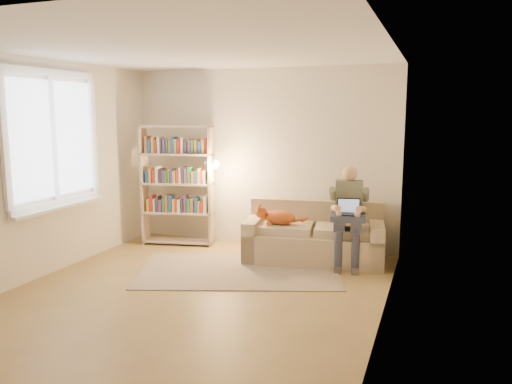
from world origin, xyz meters
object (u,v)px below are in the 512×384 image
at_px(sofa, 314,239).
at_px(laptop, 344,210).
at_px(cat, 280,217).
at_px(bookshelf, 178,179).
at_px(person, 349,210).

distance_m(sofa, laptop, 0.66).
height_order(cat, bookshelf, bookshelf).
bearing_deg(laptop, person, 60.80).
relative_size(person, cat, 2.02).
relative_size(sofa, laptop, 5.98).
bearing_deg(bookshelf, cat, -20.92).
height_order(cat, laptop, laptop).
bearing_deg(laptop, bookshelf, 165.43).
distance_m(person, laptop, 0.12).
bearing_deg(sofa, cat, -165.26).
bearing_deg(sofa, bookshelf, 169.25).
bearing_deg(cat, sofa, 14.74).
distance_m(sofa, bookshelf, 2.22).
relative_size(sofa, bookshelf, 1.07).
relative_size(sofa, person, 1.49).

